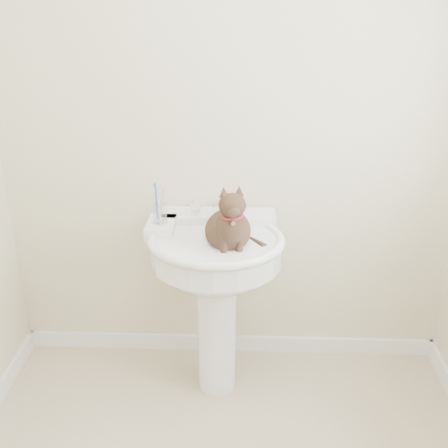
# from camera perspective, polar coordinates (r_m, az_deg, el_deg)

# --- Properties ---
(wall_back) EXTENTS (2.20, 0.00, 2.50)m
(wall_back) POSITION_cam_1_polar(r_m,az_deg,el_deg) (2.43, 0.67, 10.72)
(wall_back) COLOR beige
(wall_back) RESTS_ON ground
(baseboard_back) EXTENTS (2.20, 0.02, 0.09)m
(baseboard_back) POSITION_cam_1_polar(r_m,az_deg,el_deg) (2.94, 0.55, -12.82)
(baseboard_back) COLOR white
(baseboard_back) RESTS_ON floor
(pedestal_sink) EXTENTS (0.62, 0.61, 0.86)m
(pedestal_sink) POSITION_cam_1_polar(r_m,az_deg,el_deg) (2.37, -0.90, -4.69)
(pedestal_sink) COLOR white
(pedestal_sink) RESTS_ON floor
(faucet) EXTENTS (0.28, 0.12, 0.14)m
(faucet) POSITION_cam_1_polar(r_m,az_deg,el_deg) (2.41, -0.68, 1.78)
(faucet) COLOR silver
(faucet) RESTS_ON pedestal_sink
(soap_bar) EXTENTS (0.09, 0.06, 0.03)m
(soap_bar) POSITION_cam_1_polar(r_m,az_deg,el_deg) (2.50, 0.99, 1.94)
(soap_bar) COLOR red
(soap_bar) RESTS_ON pedestal_sink
(toothbrush_cup) EXTENTS (0.07, 0.07, 0.19)m
(toothbrush_cup) POSITION_cam_1_polar(r_m,az_deg,el_deg) (2.35, -7.01, 1.19)
(toothbrush_cup) COLOR silver
(toothbrush_cup) RESTS_ON pedestal_sink
(cat) EXTENTS (0.22, 0.27, 0.40)m
(cat) POSITION_cam_1_polar(r_m,az_deg,el_deg) (2.21, 0.53, -0.33)
(cat) COLOR #4C3625
(cat) RESTS_ON pedestal_sink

